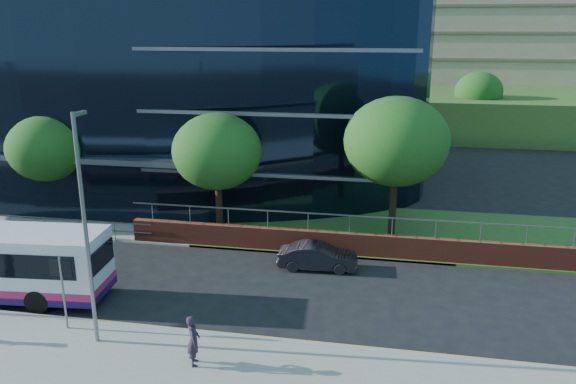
% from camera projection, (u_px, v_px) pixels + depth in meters
% --- Properties ---
extents(far_forecourt, '(50.00, 8.00, 0.10)m').
position_uv_depth(far_forecourt, '(25.00, 208.00, 34.15)').
color(far_forecourt, gray).
rests_on(far_forecourt, ground).
extents(grass_verge, '(36.00, 8.00, 0.12)m').
position_uv_depth(grass_verge, '(548.00, 241.00, 28.91)').
color(grass_verge, '#2D511E').
rests_on(grass_verge, ground).
extents(glass_office, '(44.00, 23.10, 16.00)m').
position_uv_depth(glass_office, '(119.00, 65.00, 40.84)').
color(glass_office, black).
rests_on(glass_office, ground).
extents(retaining_wall, '(34.00, 0.40, 2.11)m').
position_uv_depth(retaining_wall, '(479.00, 253.00, 25.96)').
color(retaining_wall, maroon).
rests_on(retaining_wall, ground).
extents(apartment_block, '(60.00, 42.00, 30.00)m').
position_uv_depth(apartment_block, '(533.00, 23.00, 67.97)').
color(apartment_block, '#2D511E').
rests_on(apartment_block, ground).
extents(street_sign, '(0.85, 0.09, 2.80)m').
position_uv_depth(street_sign, '(62.00, 278.00, 19.85)').
color(street_sign, slate).
rests_on(street_sign, pavement_near).
extents(tree_far_b, '(4.29, 4.29, 6.05)m').
position_uv_depth(tree_far_b, '(47.00, 148.00, 31.04)').
color(tree_far_b, black).
rests_on(tree_far_b, ground).
extents(tree_far_c, '(4.62, 4.62, 6.51)m').
position_uv_depth(tree_far_c, '(217.00, 152.00, 28.73)').
color(tree_far_c, black).
rests_on(tree_far_c, ground).
extents(tree_far_d, '(5.28, 5.28, 7.44)m').
position_uv_depth(tree_far_d, '(396.00, 142.00, 27.91)').
color(tree_far_d, black).
rests_on(tree_far_d, ground).
extents(tree_dist_e, '(4.62, 4.62, 6.51)m').
position_uv_depth(tree_dist_e, '(479.00, 92.00, 54.99)').
color(tree_dist_e, black).
rests_on(tree_dist_e, ground).
extents(streetlight_east, '(0.15, 0.77, 8.00)m').
position_uv_depth(streetlight_east, '(85.00, 225.00, 18.39)').
color(streetlight_east, slate).
rests_on(streetlight_east, pavement_near).
extents(parked_car, '(3.67, 1.44, 1.19)m').
position_uv_depth(parked_car, '(318.00, 257.00, 25.61)').
color(parked_car, black).
rests_on(parked_car, ground).
extents(pedestrian, '(0.60, 0.73, 1.72)m').
position_uv_depth(pedestrian, '(193.00, 340.00, 18.00)').
color(pedestrian, '#241C2A').
rests_on(pedestrian, pavement_near).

